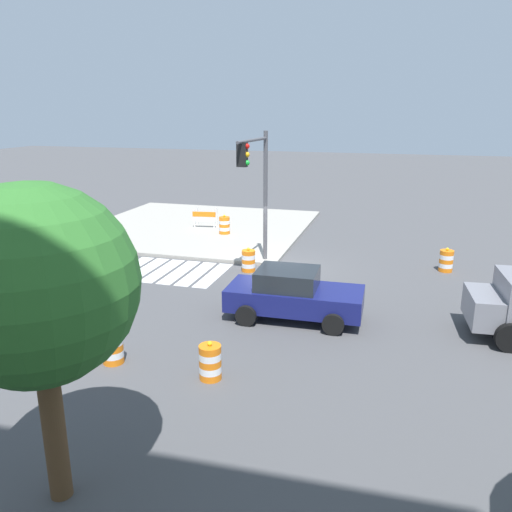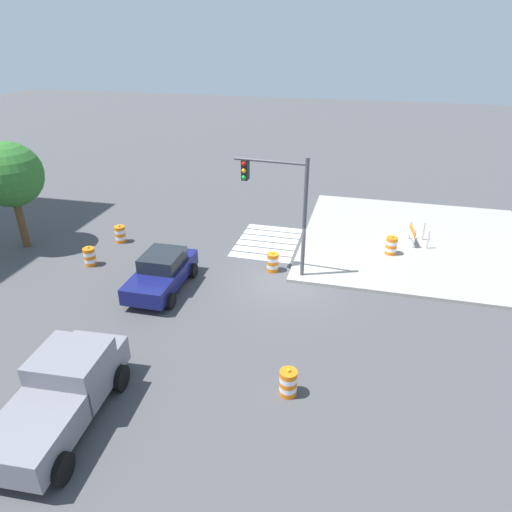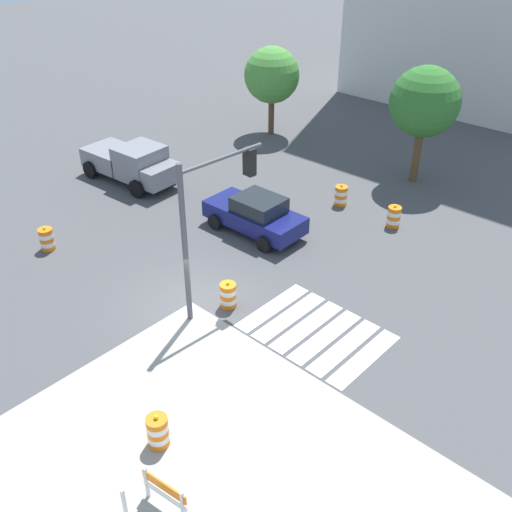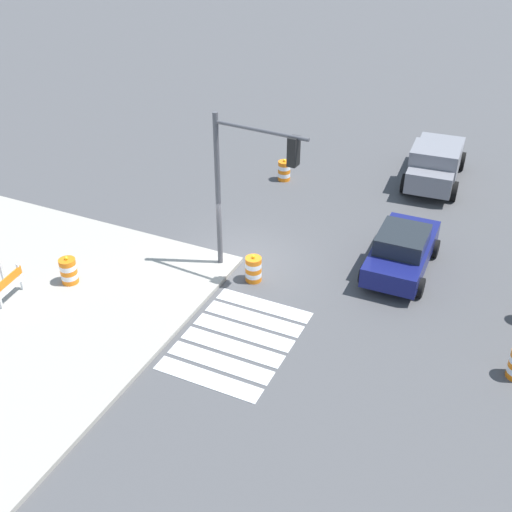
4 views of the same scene
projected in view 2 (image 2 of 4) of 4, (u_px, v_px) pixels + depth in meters
The scene contains 13 objects.
ground_plane at pixel (286, 282), 20.81m from camera, with size 120.00×120.00×0.00m, color #474749.
sidewalk_corner at pixel (416, 241), 24.65m from camera, with size 12.00×12.00×0.15m, color #9E998E.
crosswalk_stripes at pixel (268, 242), 24.67m from camera, with size 4.35×3.20×0.02m.
sports_car at pixel (162, 272), 19.98m from camera, with size 4.34×2.21×1.63m.
pickup_truck at pixel (64, 391), 13.24m from camera, with size 5.28×2.64×1.92m.
traffic_barrel_near_corner at pixel (120, 234), 24.52m from camera, with size 0.56×0.56×1.02m.
traffic_barrel_crosswalk_end at pixel (288, 383), 14.28m from camera, with size 0.56×0.56×1.02m.
traffic_barrel_median_near at pixel (90, 257), 22.12m from camera, with size 0.56×0.56×1.02m.
traffic_barrel_median_far at pixel (273, 262), 21.60m from camera, with size 0.56×0.56×1.02m.
traffic_barrel_on_sidewalk at pixel (391, 246), 22.89m from camera, with size 0.56×0.56×1.02m.
construction_barricade at pixel (415, 234), 23.94m from camera, with size 1.33×0.93×1.00m.
traffic_light_pole at pixel (280, 195), 19.74m from camera, with size 0.48×3.29×5.50m.
street_tree_streetside_near at pixel (10, 175), 22.51m from camera, with size 3.22×3.22×5.52m.
Camera 2 is at (-17.84, -3.10, 10.43)m, focal length 31.98 mm.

